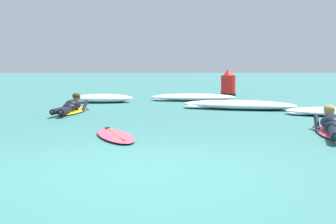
% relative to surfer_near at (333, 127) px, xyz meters
% --- Properties ---
extents(ground_plane, '(120.00, 120.00, 0.00)m').
position_rel_surfer_near_xyz_m(ground_plane, '(-3.37, 7.23, -0.14)').
color(ground_plane, '#387A75').
extents(surfer_near, '(0.92, 2.56, 0.53)m').
position_rel_surfer_near_xyz_m(surfer_near, '(0.00, 0.00, 0.00)').
color(surfer_near, '#E54C66').
rests_on(surfer_near, ground).
extents(surfer_far, '(0.67, 2.53, 0.54)m').
position_rel_surfer_near_xyz_m(surfer_far, '(-5.41, 3.89, -0.00)').
color(surfer_far, yellow).
rests_on(surfer_far, ground).
extents(drifting_surfboard, '(1.07, 1.91, 0.16)m').
position_rel_surfer_near_xyz_m(drifting_surfboard, '(-3.85, -0.31, -0.11)').
color(drifting_surfboard, '#E54C66').
rests_on(drifting_surfboard, ground).
extents(whitewater_front, '(2.52, 1.76, 0.19)m').
position_rel_surfer_near_xyz_m(whitewater_front, '(1.16, 3.29, -0.05)').
color(whitewater_front, white).
rests_on(whitewater_front, ground).
extents(whitewater_mid_left, '(2.97, 1.22, 0.25)m').
position_rel_surfer_near_xyz_m(whitewater_mid_left, '(-2.01, 8.18, -0.03)').
color(whitewater_mid_left, white).
rests_on(whitewater_mid_left, ground).
extents(whitewater_mid_right, '(2.08, 1.12, 0.28)m').
position_rel_surfer_near_xyz_m(whitewater_mid_right, '(-5.07, 7.37, -0.01)').
color(whitewater_mid_right, white).
rests_on(whitewater_mid_right, ground).
extents(whitewater_far_band, '(3.34, 1.99, 0.25)m').
position_rel_surfer_near_xyz_m(whitewater_far_band, '(-0.92, 4.96, -0.03)').
color(whitewater_far_band, white).
rests_on(whitewater_far_band, ground).
extents(channel_marker_buoy, '(0.60, 0.60, 1.07)m').
position_rel_surfer_near_xyz_m(channel_marker_buoy, '(-0.51, 10.52, 0.29)').
color(channel_marker_buoy, red).
rests_on(channel_marker_buoy, ground).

